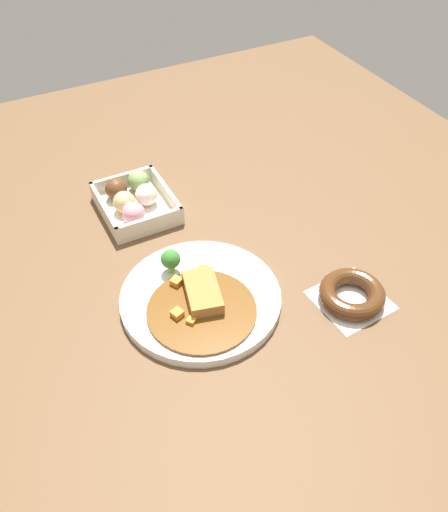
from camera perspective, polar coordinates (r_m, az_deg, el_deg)
ground_plane at (r=1.08m, az=-2.30°, el=0.45°), size 1.60×1.60×0.00m
curry_plate at (r=0.98m, az=-2.54°, el=-4.40°), size 0.29×0.29×0.07m
donut_box at (r=1.18m, az=-9.40°, el=5.76°), size 0.17×0.15×0.06m
chocolate_ring_donut at (r=1.00m, az=13.24°, el=-3.91°), size 0.13×0.13×0.03m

